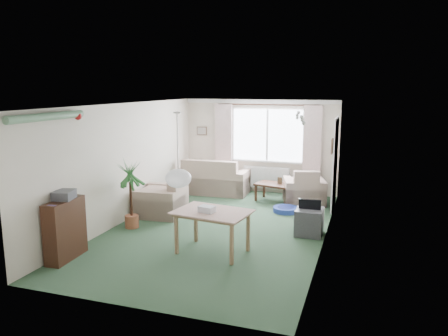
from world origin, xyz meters
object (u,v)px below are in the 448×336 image
(pet_bed, at_px, (286,210))
(houseplant, at_px, (131,195))
(sofa, at_px, (214,175))
(armchair_left, at_px, (161,195))
(armchair_corner, at_px, (304,186))
(dining_table, at_px, (213,232))
(bookshelf, at_px, (65,230))
(coffee_table, at_px, (276,193))
(tv_cube, at_px, (309,222))

(pet_bed, bearing_deg, houseplant, -142.95)
(sofa, relative_size, armchair_left, 1.85)
(sofa, relative_size, houseplant, 1.36)
(armchair_corner, bearing_deg, dining_table, 59.23)
(bookshelf, relative_size, pet_bed, 1.76)
(coffee_table, distance_m, tv_cube, 2.39)
(armchair_corner, xyz_separation_m, coffee_table, (-0.65, -0.08, -0.20))
(coffee_table, relative_size, dining_table, 0.87)
(armchair_corner, bearing_deg, coffee_table, -8.18)
(sofa, distance_m, armchair_left, 2.27)
(armchair_corner, relative_size, dining_table, 0.84)
(sofa, bearing_deg, coffee_table, 165.05)
(coffee_table, distance_m, pet_bed, 0.92)
(sofa, bearing_deg, bookshelf, 79.02)
(dining_table, relative_size, pet_bed, 2.01)
(houseplant, distance_m, pet_bed, 3.40)
(houseplant, height_order, dining_table, houseplant)
(coffee_table, height_order, pet_bed, coffee_table)
(coffee_table, relative_size, houseplant, 0.73)
(houseplant, bearing_deg, bookshelf, -96.33)
(armchair_corner, xyz_separation_m, armchair_left, (-2.78, -1.94, 0.02))
(houseplant, relative_size, tv_cube, 2.47)
(coffee_table, xyz_separation_m, houseplant, (-2.28, -2.83, 0.45))
(dining_table, height_order, pet_bed, dining_table)
(sofa, xyz_separation_m, coffee_table, (1.73, -0.38, -0.23))
(sofa, distance_m, bookshelf, 4.98)
(houseplant, bearing_deg, coffee_table, 51.14)
(armchair_left, bearing_deg, houseplant, -12.76)
(dining_table, xyz_separation_m, tv_cube, (1.40, 1.41, -0.10))
(armchair_left, xyz_separation_m, bookshelf, (-0.34, -2.69, 0.05))
(bookshelf, bearing_deg, houseplant, 80.71)
(armchair_corner, xyz_separation_m, houseplant, (-2.93, -2.92, 0.25))
(coffee_table, bearing_deg, dining_table, -95.39)
(pet_bed, bearing_deg, armchair_corner, 73.68)
(sofa, xyz_separation_m, dining_table, (1.40, -3.94, -0.11))
(coffee_table, height_order, bookshelf, bookshelf)
(sofa, xyz_separation_m, bookshelf, (-0.74, -4.93, 0.03))
(coffee_table, bearing_deg, pet_bed, -64.62)
(pet_bed, bearing_deg, bookshelf, -127.48)
(armchair_left, height_order, coffee_table, armchair_left)
(armchair_left, xyz_separation_m, dining_table, (1.80, -1.70, -0.09))
(sofa, bearing_deg, tv_cube, 135.51)
(coffee_table, bearing_deg, tv_cube, -63.47)
(armchair_corner, distance_m, houseplant, 4.14)
(armchair_left, xyz_separation_m, houseplant, (-0.15, -0.98, 0.23))
(bookshelf, bearing_deg, dining_table, 21.87)
(armchair_left, bearing_deg, armchair_corner, 120.85)
(sofa, relative_size, dining_table, 1.63)
(armchair_left, xyz_separation_m, pet_bed, (2.52, 1.04, -0.38))
(bookshelf, distance_m, tv_cube, 4.29)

